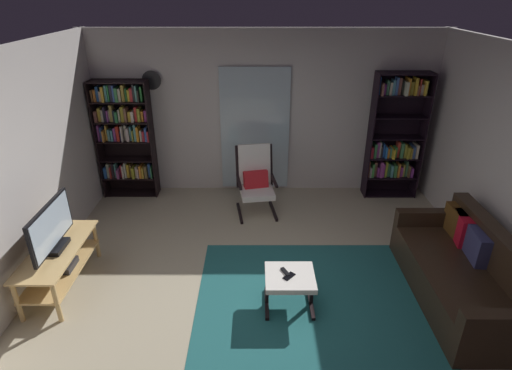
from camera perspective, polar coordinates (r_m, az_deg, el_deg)
ground_plane at (r=4.69m, az=1.65°, el=-16.03°), size 7.02×7.02×0.00m
wall_back at (r=6.65m, az=1.13°, el=9.81°), size 5.60×0.06×2.60m
glass_door_panel at (r=6.66m, az=-0.18°, el=7.59°), size 1.10×0.01×2.00m
area_rug at (r=4.81m, az=7.46°, el=-14.99°), size 2.51×2.01×0.01m
tv_stand at (r=5.21m, az=-25.61°, el=-9.51°), size 0.50×1.24×0.51m
television at (r=5.00m, az=-26.51°, el=-5.49°), size 0.20×0.90×0.54m
bookshelf_near_tv at (r=6.84m, az=-17.78°, el=6.83°), size 0.86×0.30×1.88m
bookshelf_near_sofa at (r=6.87m, az=18.66°, el=6.39°), size 0.83×0.30×2.01m
leather_sofa at (r=5.13m, az=26.89°, el=-10.88°), size 0.87×1.94×0.82m
lounge_armchair at (r=6.17m, az=-0.08°, el=0.92°), size 0.65×0.72×1.02m
ottoman at (r=4.47m, az=4.69°, el=-13.07°), size 0.52×0.48×0.40m
tv_remote at (r=4.45m, az=4.06°, el=-11.91°), size 0.10×0.15×0.02m
cell_phone at (r=4.40m, az=4.60°, el=-12.49°), size 0.14×0.15×0.01m
wall_clock at (r=6.64m, az=-14.30°, el=13.91°), size 0.29×0.03×0.29m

